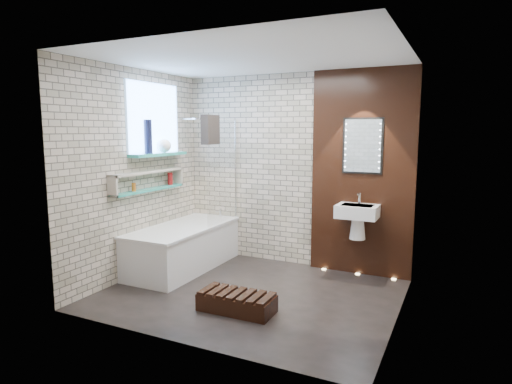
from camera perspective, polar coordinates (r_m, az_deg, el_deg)
The scene contains 15 objects.
ground at distance 5.07m, azimuth -0.76°, elevation -13.20°, with size 3.20×3.20×0.00m, color black.
room_shell at distance 4.75m, azimuth -0.79°, elevation 1.56°, with size 3.24×3.20×2.60m.
walnut_panel at distance 5.64m, azimuth 13.78°, elevation 2.36°, with size 1.30×0.06×2.60m, color black.
clerestory_window at distance 5.87m, azimuth -13.20°, elevation 8.47°, with size 0.18×1.00×0.94m.
display_niche at distance 5.73m, azimuth -13.92°, elevation 1.43°, with size 0.14×1.30×0.26m.
bathtub at distance 5.95m, azimuth -9.48°, elevation -7.12°, with size 0.79×1.74×0.70m.
bath_screen at distance 5.95m, azimuth -4.46°, elevation 2.66°, with size 0.01×0.78×1.40m, color white.
towel at distance 5.67m, azimuth -6.01°, elevation 8.14°, with size 0.11×0.29×0.38m, color black.
shower_head at distance 6.20m, azimuth -7.73°, elevation 9.49°, with size 0.18×0.18×0.02m, color silver.
washbasin at distance 5.53m, azimuth 13.17°, elevation -3.09°, with size 0.50×0.36×0.58m.
led_mirror at distance 5.58m, azimuth 13.82°, elevation 5.90°, with size 0.50×0.02×0.70m.
walnut_step at distance 4.59m, azimuth -2.55°, elevation -14.36°, with size 0.78×0.35×0.17m, color black.
niche_bottles at distance 5.93m, azimuth -12.30°, elevation 1.47°, with size 0.07×0.79×0.17m.
sill_vases at distance 5.80m, azimuth -12.81°, elevation 6.43°, with size 0.18×0.46×0.43m.
floor_uplights at distance 5.84m, azimuth 13.20°, elevation -10.44°, with size 0.96×0.06×0.01m.
Camera 1 is at (2.11, -4.22, 1.84)m, focal length 30.46 mm.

